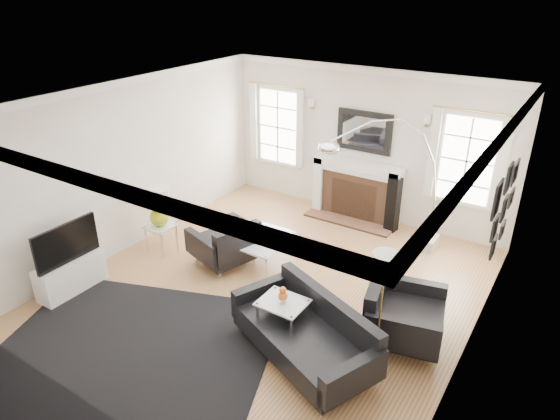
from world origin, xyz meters
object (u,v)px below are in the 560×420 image
Objects in this scene: armchair_left at (227,245)px; coffee_table at (259,239)px; sofa at (307,334)px; arc_floor_lamp at (384,181)px; fireplace at (356,191)px; armchair_right at (400,316)px; gourd_lamp at (158,205)px.

coffee_table is (0.37, 0.36, 0.05)m from armchair_left.
arc_floor_lamp reaches higher than sofa.
armchair_right is (1.99, -2.97, -0.16)m from fireplace.
gourd_lamp is at bearing -147.60° from arc_floor_lamp.
sofa is at bearing -133.11° from armchair_right.
sofa is 1.21m from armchair_right.
sofa is 3.02m from arc_floor_lamp.
fireplace is at bearing 53.44° from gourd_lamp.
gourd_lamp is (-3.34, 0.92, 0.51)m from sofa.
coffee_table is at bearing 44.55° from armchair_left.
fireplace is 2.41m from coffee_table.
armchair_left is 1.18× the size of coffee_table.
armchair_right is 1.21× the size of coffee_table.
sofa reaches higher than coffee_table.
fireplace is 4.03m from sofa.
arc_floor_lamp is (-1.11, 1.98, 0.89)m from armchair_right.
arc_floor_lamp reaches higher than armchair_right.
armchair_right is 1.80× the size of gourd_lamp.
gourd_lamp is at bearing 164.57° from sofa.
sofa is 3.50m from gourd_lamp.
armchair_left is 1.32m from gourd_lamp.
armchair_left is 2.98m from armchair_right.
armchair_right is 2.68m from coffee_table.
coffee_table is at bearing 166.09° from armchair_right.
arc_floor_lamp is at bearing 95.69° from sofa.
fireplace is 3.66m from gourd_lamp.
fireplace is 1.52m from arc_floor_lamp.
fireplace reaches higher than armchair_left.
coffee_table is at bearing 139.30° from sofa.
armchair_left is at bearing -137.66° from arc_floor_lamp.
arc_floor_lamp reaches higher than fireplace.
gourd_lamp reaches higher than fireplace.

